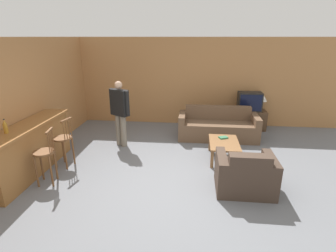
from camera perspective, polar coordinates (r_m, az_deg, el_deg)
name	(u,v)px	position (r m, az deg, el deg)	size (l,w,h in m)	color
ground_plane	(169,184)	(4.99, 0.11, -12.59)	(24.00, 24.00, 0.00)	slate
wall_back	(181,82)	(8.06, 2.88, 9.56)	(9.40, 0.08, 2.60)	#B27A47
wall_left	(41,96)	(6.74, -25.97, 5.83)	(0.08, 8.71, 2.60)	#B27A47
bar_counter	(30,149)	(5.84, -27.91, -4.47)	(0.55, 2.36, 1.00)	brown
bar_chair_near	(45,156)	(5.27, -25.18, -5.96)	(0.43, 0.43, 1.05)	brown
bar_chair_mid	(63,142)	(5.82, -21.81, -3.21)	(0.43, 0.43, 1.05)	brown
couch_far	(218,127)	(7.14, 10.79, -0.21)	(2.07, 0.82, 0.82)	brown
armchair_near	(245,175)	(4.85, 16.45, -10.17)	(1.00, 0.78, 0.80)	#423328
coffee_table	(224,144)	(5.92, 12.10, -3.95)	(0.63, 0.96, 0.41)	brown
tv_unit	(248,119)	(8.09, 16.96, 1.37)	(1.00, 0.49, 0.56)	#513823
tv	(250,101)	(7.95, 17.34, 5.14)	(0.66, 0.41, 0.53)	black
bottle	(5,127)	(5.36, -31.91, -0.14)	(0.07, 0.07, 0.26)	#B27A23
book_on_table	(223,137)	(6.11, 11.94, -2.46)	(0.23, 0.20, 0.03)	#33704C
table_lamp	(262,98)	(8.00, 19.84, 5.83)	(0.27, 0.27, 0.52)	brown
person_by_window	(120,111)	(6.46, -10.42, 3.33)	(0.55, 0.40, 1.62)	#756B5B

